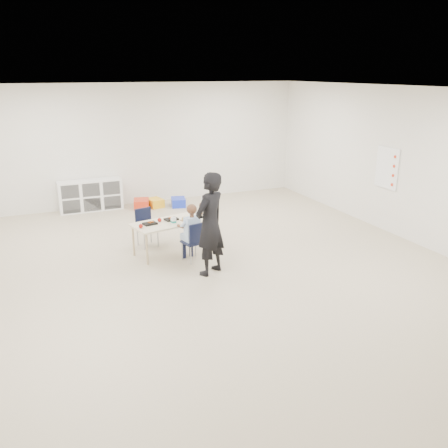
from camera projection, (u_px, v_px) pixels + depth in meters
name	position (u px, v px, depth m)	size (l,w,h in m)	color
room	(207.00, 185.00, 7.14)	(9.00, 9.02, 2.80)	#BCAC91
table	(169.00, 237.00, 8.24)	(1.36, 0.89, 0.57)	#F6EAC4
chair_near	(193.00, 241.00, 7.90)	(0.33, 0.31, 0.69)	black
chair_far	(147.00, 228.00, 8.55)	(0.33, 0.31, 0.69)	black
child	(193.00, 230.00, 7.83)	(0.46, 0.46, 1.08)	#AABFE6
lunch_tray_near	(171.00, 219.00, 8.24)	(0.22, 0.16, 0.03)	black
lunch_tray_far	(150.00, 224.00, 8.01)	(0.22, 0.16, 0.03)	black
milk_carton	(173.00, 220.00, 8.06)	(0.07, 0.07, 0.10)	white
bread_roll	(184.00, 219.00, 8.21)	(0.09, 0.09, 0.07)	tan
apple_near	(160.00, 220.00, 8.13)	(0.07, 0.07, 0.07)	#9E170E
apple_far	(141.00, 226.00, 7.81)	(0.07, 0.07, 0.07)	#9E170E
cubby_shelf	(90.00, 195.00, 10.76)	(1.40, 0.40, 0.70)	white
rules_poster	(387.00, 168.00, 9.20)	(0.02, 0.60, 0.80)	white
adult	(210.00, 224.00, 7.25)	(0.59, 0.39, 1.62)	black
bin_red	(141.00, 204.00, 10.98)	(0.34, 0.44, 0.21)	red
bin_yellow	(155.00, 203.00, 11.11)	(0.31, 0.40, 0.19)	#F0AB19
bin_blue	(178.00, 202.00, 11.15)	(0.32, 0.41, 0.20)	#1B33CB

